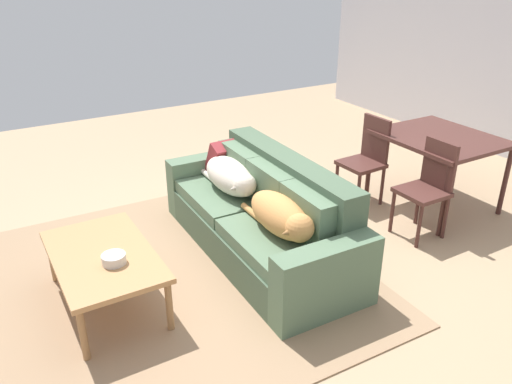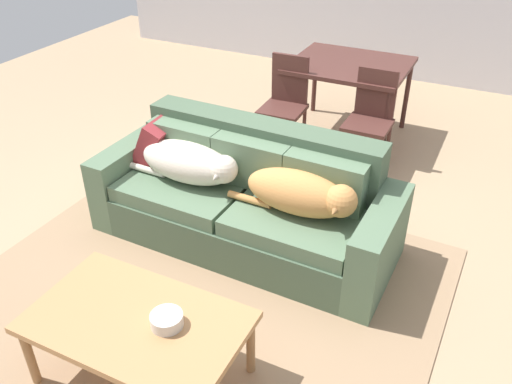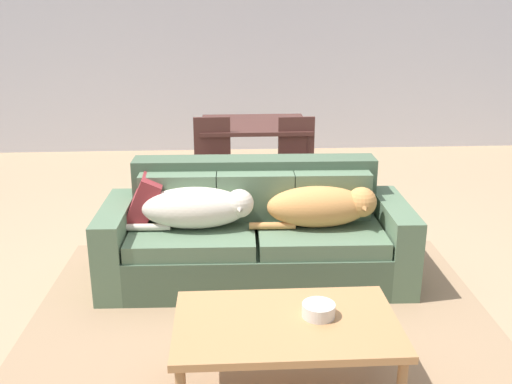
% 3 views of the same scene
% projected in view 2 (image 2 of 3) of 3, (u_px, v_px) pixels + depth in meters
% --- Properties ---
extents(ground_plane, '(10.00, 10.00, 0.00)m').
position_uv_depth(ground_plane, '(255.00, 236.00, 4.13)').
color(ground_plane, tan).
extents(area_rug, '(3.11, 3.12, 0.01)m').
position_uv_depth(area_rug, '(181.00, 315.00, 3.42)').
color(area_rug, '#9D7C5C').
rests_on(area_rug, ground).
extents(couch, '(2.26, 0.91, 0.86)m').
position_uv_depth(couch, '(247.00, 200.00, 3.95)').
color(couch, '#465B45').
rests_on(couch, ground).
extents(dog_on_left_cushion, '(0.94, 0.36, 0.29)m').
position_uv_depth(dog_on_left_cushion, '(191.00, 163.00, 3.89)').
color(dog_on_left_cushion, beige).
rests_on(dog_on_left_cushion, couch).
extents(dog_on_right_cushion, '(0.91, 0.35, 0.30)m').
position_uv_depth(dog_on_right_cushion, '(303.00, 194.00, 3.54)').
color(dog_on_right_cushion, '#CE8B4B').
rests_on(dog_on_right_cushion, couch).
extents(throw_pillow_by_left_arm, '(0.31, 0.38, 0.39)m').
position_uv_depth(throw_pillow_by_left_arm, '(157.00, 141.00, 4.16)').
color(throw_pillow_by_left_arm, maroon).
rests_on(throw_pillow_by_left_arm, couch).
extents(coffee_table, '(1.14, 0.69, 0.45)m').
position_uv_depth(coffee_table, '(137.00, 325.00, 2.81)').
color(coffee_table, '#B6814F').
rests_on(coffee_table, ground).
extents(bowl_on_coffee_table, '(0.17, 0.17, 0.07)m').
position_uv_depth(bowl_on_coffee_table, '(167.00, 320.00, 2.73)').
color(bowl_on_coffee_table, silver).
rests_on(bowl_on_coffee_table, coffee_table).
extents(dining_table, '(1.13, 0.99, 0.77)m').
position_uv_depth(dining_table, '(349.00, 70.00, 5.26)').
color(dining_table, '#4F2B25').
rests_on(dining_table, ground).
extents(dining_chair_near_left, '(0.42, 0.42, 0.92)m').
position_uv_depth(dining_chair_near_left, '(285.00, 100.00, 5.10)').
color(dining_chair_near_left, '#4F2B25').
rests_on(dining_chair_near_left, ground).
extents(dining_chair_near_right, '(0.40, 0.40, 0.92)m').
position_uv_depth(dining_chair_near_right, '(371.00, 116.00, 4.80)').
color(dining_chair_near_right, '#4F2B25').
rests_on(dining_chair_near_right, ground).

